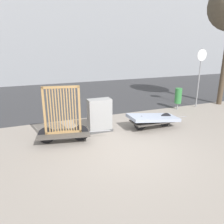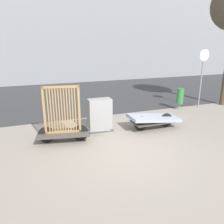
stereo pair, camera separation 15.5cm
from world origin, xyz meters
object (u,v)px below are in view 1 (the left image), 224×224
(bike_cart_with_bedframe, at_px, (63,124))
(bike_cart_with_mattress, at_px, (153,119))
(trash_bin, at_px, (178,96))
(utility_cabinet, at_px, (100,116))
(sign_post, at_px, (200,70))

(bike_cart_with_bedframe, distance_m, bike_cart_with_mattress, 3.35)
(trash_bin, bearing_deg, bike_cart_with_bedframe, -163.10)
(bike_cart_with_bedframe, height_order, bike_cart_with_mattress, bike_cart_with_bedframe)
(bike_cart_with_bedframe, distance_m, utility_cabinet, 1.46)
(bike_cart_with_bedframe, xyz_separation_m, bike_cart_with_mattress, (3.35, 0.00, -0.24))
(trash_bin, bearing_deg, sign_post, -0.36)
(utility_cabinet, bearing_deg, trash_bin, 16.21)
(bike_cart_with_mattress, relative_size, sign_post, 0.86)
(bike_cart_with_mattress, height_order, utility_cabinet, utility_cabinet)
(utility_cabinet, bearing_deg, bike_cart_with_bedframe, -160.89)
(bike_cart_with_mattress, height_order, trash_bin, trash_bin)
(utility_cabinet, height_order, trash_bin, utility_cabinet)
(bike_cart_with_mattress, relative_size, utility_cabinet, 2.08)
(utility_cabinet, xyz_separation_m, trash_bin, (4.45, 1.29, 0.11))
(bike_cart_with_bedframe, bearing_deg, sign_post, 25.41)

